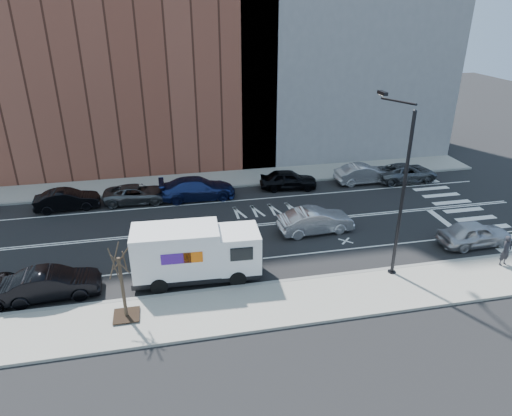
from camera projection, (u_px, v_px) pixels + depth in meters
name	position (u px, v px, depth m)	size (l,w,h in m)	color
ground	(242.00, 227.00, 30.24)	(120.00, 120.00, 0.00)	black
sidewalk_near	(273.00, 304.00, 22.38)	(44.00, 3.60, 0.15)	gray
sidewalk_far	(223.00, 179.00, 38.05)	(44.00, 3.60, 0.15)	gray
curb_near	(265.00, 284.00, 23.97)	(44.00, 0.25, 0.17)	gray
curb_far	(226.00, 187.00, 36.44)	(44.00, 0.25, 0.17)	gray
crosswalk	(457.00, 206.00, 33.23)	(3.00, 14.00, 0.01)	white
road_markings	(242.00, 227.00, 30.24)	(40.00, 8.60, 0.01)	white
bldg_brick	(113.00, 36.00, 38.07)	(26.00, 10.00, 22.00)	brown
bldg_concrete	(340.00, 9.00, 40.98)	(20.00, 10.00, 26.00)	slate
streetlight	(399.00, 185.00, 23.29)	(0.44, 4.02, 9.34)	black
street_tree	(123.00, 294.00, 20.85)	(1.20, 1.20, 3.75)	black
fedex_van	(195.00, 252.00, 23.94)	(6.83, 2.64, 3.07)	black
far_parked_b	(67.00, 200.00, 32.49)	(1.54, 4.43, 1.46)	black
far_parked_c	(137.00, 194.00, 33.64)	(2.19, 4.75, 1.32)	#46494D
far_parked_d	(197.00, 188.00, 34.23)	(2.29, 5.63, 1.64)	navy
far_parked_e	(288.00, 180.00, 36.05)	(1.80, 4.48, 1.53)	black
far_parked_f	(364.00, 174.00, 37.20)	(1.65, 4.73, 1.56)	#A1A1A6
far_parked_g	(406.00, 173.00, 37.63)	(2.40, 5.20, 1.45)	#505458
driving_sedan	(315.00, 221.00, 29.24)	(1.68, 4.83, 1.59)	#B7B6BB
near_parked_rear_a	(52.00, 284.00, 22.76)	(1.63, 4.66, 1.54)	black
near_parked_front	(475.00, 234.00, 27.68)	(1.81, 4.50, 1.53)	#BCBBC1
pedestrian	(506.00, 251.00, 25.24)	(0.65, 0.43, 1.78)	black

